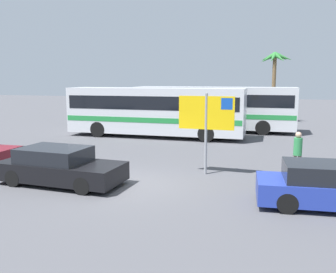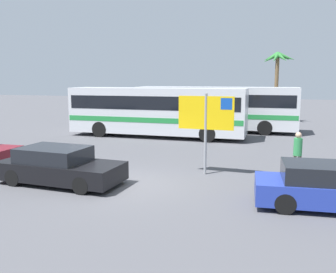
{
  "view_description": "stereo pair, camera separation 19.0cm",
  "coord_description": "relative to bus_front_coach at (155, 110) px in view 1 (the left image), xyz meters",
  "views": [
    {
      "loc": [
        5.06,
        -11.85,
        3.77
      ],
      "look_at": [
        0.77,
        3.18,
        1.3
      ],
      "focal_mm": 39.31,
      "sensor_mm": 36.0,
      "label": 1
    },
    {
      "loc": [
        5.24,
        -11.8,
        3.77
      ],
      "look_at": [
        0.77,
        3.18,
        1.3
      ],
      "focal_mm": 39.31,
      "sensor_mm": 36.0,
      "label": 2
    }
  ],
  "objects": [
    {
      "name": "ferry_sign",
      "position": [
        4.88,
        -8.47,
        0.54
      ],
      "size": [
        2.2,
        0.15,
        3.2
      ],
      "rotation": [
        0.0,
        0.0,
        -0.04
      ],
      "color": "gray",
      "rests_on": "ground"
    },
    {
      "name": "car_blue",
      "position": [
        9.02,
        -11.29,
        -1.15
      ],
      "size": [
        4.42,
        2.02,
        1.32
      ],
      "rotation": [
        0.0,
        0.0,
        0.08
      ],
      "color": "#23389E",
      "rests_on": "ground"
    },
    {
      "name": "pedestrian_by_bus",
      "position": [
        8.31,
        -7.92,
        -0.74
      ],
      "size": [
        0.32,
        0.32,
        1.76
      ],
      "rotation": [
        0.0,
        0.0,
        1.56
      ],
      "color": "#706656",
      "rests_on": "ground"
    },
    {
      "name": "car_black",
      "position": [
        0.02,
        -11.26,
        -1.15
      ],
      "size": [
        4.62,
        2.13,
        1.32
      ],
      "rotation": [
        0.0,
        0.0,
        -0.06
      ],
      "color": "black",
      "rests_on": "ground"
    },
    {
      "name": "bus_front_coach",
      "position": [
        0.0,
        0.0,
        0.0
      ],
      "size": [
        11.45,
        2.44,
        3.17
      ],
      "color": "silver",
      "rests_on": "ground"
    },
    {
      "name": "bus_rear_coach",
      "position": [
        3.19,
        3.81,
        0.0
      ],
      "size": [
        11.45,
        2.44,
        3.17
      ],
      "color": "silver",
      "rests_on": "ground"
    },
    {
      "name": "palm_tree_seaside",
      "position": [
        7.35,
        10.3,
        3.11
      ],
      "size": [
        2.79,
        2.84,
        5.99
      ],
      "color": "brown",
      "rests_on": "ground"
    },
    {
      "name": "ground",
      "position": [
        2.26,
        -10.74,
        -1.78
      ],
      "size": [
        120.0,
        120.0,
        0.0
      ],
      "primitive_type": "plane",
      "color": "#4C4C51"
    }
  ]
}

